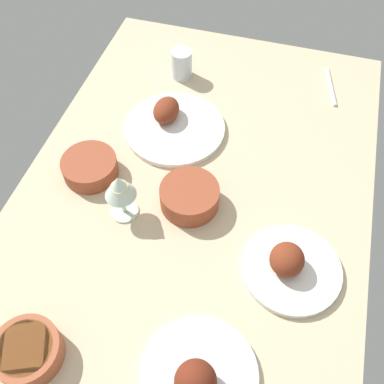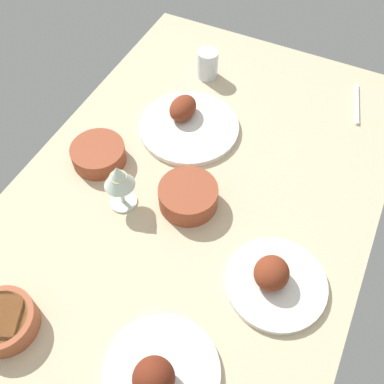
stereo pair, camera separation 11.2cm
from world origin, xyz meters
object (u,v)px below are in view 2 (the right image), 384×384
(plate_near_viewer, at_px, (275,280))
(water_tumbler, at_px, (208,64))
(plate_far_side, at_px, (159,375))
(bowl_sauce, at_px, (188,195))
(plate_center_main, at_px, (188,123))
(bowl_onions, at_px, (99,153))
(wine_glass, at_px, (118,178))
(fork_loose, at_px, (357,104))
(bowl_soup, at_px, (4,321))

(plate_near_viewer, xyz_separation_m, water_tumbler, (0.59, 0.43, 0.02))
(plate_far_side, relative_size, bowl_sauce, 1.58)
(plate_center_main, height_order, bowl_onions, plate_center_main)
(plate_far_side, relative_size, wine_glass, 1.68)
(plate_far_side, height_order, bowl_onions, plate_far_side)
(water_tumbler, distance_m, fork_loose, 0.47)
(plate_near_viewer, bearing_deg, water_tumbler, 36.46)
(water_tumbler, bearing_deg, plate_far_side, -161.24)
(water_tumbler, height_order, fork_loose, water_tumbler)
(bowl_onions, distance_m, wine_glass, 0.18)
(plate_near_viewer, distance_m, bowl_soup, 0.58)
(bowl_onions, distance_m, bowl_soup, 0.48)
(bowl_sauce, bearing_deg, water_tumbler, 18.99)
(plate_far_side, bearing_deg, wine_glass, 40.33)
(wine_glass, distance_m, fork_loose, 0.77)
(plate_center_main, bearing_deg, water_tumbler, 10.50)
(plate_near_viewer, relative_size, bowl_sauce, 1.53)
(plate_center_main, relative_size, wine_glass, 2.05)
(bowl_soup, bearing_deg, fork_loose, -26.89)
(plate_far_side, distance_m, bowl_onions, 0.60)
(plate_far_side, relative_size, bowl_soup, 1.71)
(plate_near_viewer, distance_m, wine_glass, 0.43)
(plate_far_side, height_order, bowl_sauce, plate_far_side)
(bowl_soup, distance_m, water_tumbler, 0.92)
(plate_far_side, relative_size, water_tumbler, 2.60)
(plate_far_side, distance_m, water_tumbler, 0.92)
(plate_center_main, relative_size, bowl_soup, 2.09)
(plate_center_main, height_order, fork_loose, plate_center_main)
(plate_near_viewer, distance_m, water_tumbler, 0.73)
(plate_near_viewer, bearing_deg, wine_glass, 83.71)
(bowl_soup, relative_size, water_tumbler, 1.52)
(bowl_onions, bearing_deg, plate_near_viewer, -104.46)
(fork_loose, bearing_deg, plate_center_main, 111.92)
(plate_near_viewer, relative_size, bowl_onions, 1.57)
(plate_far_side, relative_size, plate_near_viewer, 1.03)
(plate_far_side, xyz_separation_m, plate_near_viewer, (0.29, -0.14, -0.00))
(bowl_onions, distance_m, fork_loose, 0.78)
(plate_far_side, height_order, plate_center_main, plate_far_side)
(bowl_onions, height_order, bowl_sauce, bowl_sauce)
(plate_center_main, distance_m, bowl_soup, 0.70)
(water_tumbler, relative_size, fork_loose, 0.52)
(bowl_sauce, xyz_separation_m, wine_glass, (-0.07, 0.15, 0.07))
(plate_near_viewer, bearing_deg, plate_far_side, 154.74)
(plate_near_viewer, height_order, water_tumbler, water_tumbler)
(plate_far_side, distance_m, bowl_sauce, 0.43)
(plate_center_main, bearing_deg, plate_far_side, -158.47)
(bowl_sauce, bearing_deg, plate_near_viewer, -113.15)
(plate_center_main, relative_size, bowl_onions, 1.97)
(bowl_onions, distance_m, bowl_sauce, 0.28)
(bowl_onions, xyz_separation_m, wine_glass, (-0.10, -0.13, 0.07))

